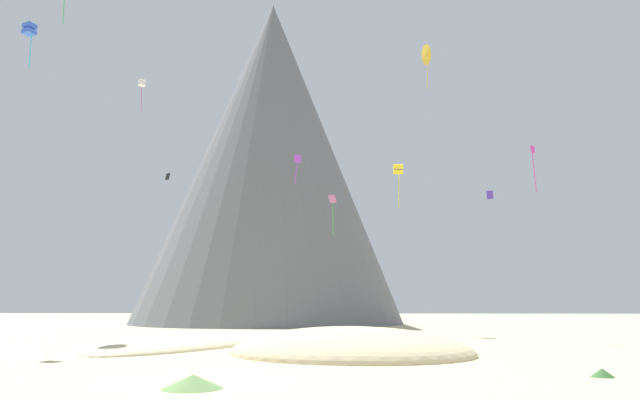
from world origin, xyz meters
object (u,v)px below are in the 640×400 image
bush_far_right (602,373)px  kite_violet_mid (297,163)px  bush_ridge_crest (366,349)px  bush_near_left (193,381)px  kite_indigo_mid (490,195)px  kite_blue_high (29,30)px  kite_pink_mid (332,205)px  kite_black_mid (168,177)px  rock_massif (270,164)px  kite_gold_high (426,55)px  kite_yellow_mid (398,170)px  kite_magenta_mid (533,159)px  kite_white_high (142,83)px

bush_far_right → kite_violet_mid: kite_violet_mid is taller
bush_ridge_crest → bush_near_left: bearing=-113.1°
kite_indigo_mid → kite_blue_high: kite_blue_high is taller
bush_far_right → kite_pink_mid: size_ratio=0.23×
kite_indigo_mid → kite_black_mid: 44.30m
rock_massif → kite_gold_high: rock_massif is taller
bush_far_right → kite_pink_mid: (-14.25, 38.41, 15.03)m
kite_violet_mid → kite_yellow_mid: size_ratio=0.58×
kite_violet_mid → kite_indigo_mid: (22.49, 9.29, -1.96)m
kite_yellow_mid → kite_gold_high: (3.20, -5.26, 12.74)m
bush_ridge_crest → kite_indigo_mid: 35.08m
kite_violet_mid → kite_magenta_mid: 26.50m
kite_black_mid → kite_blue_high: bearing=152.7°
rock_massif → kite_white_high: size_ratio=11.83×
kite_pink_mid → kite_black_mid: bearing=179.3°
kite_violet_mid → kite_blue_high: (-23.43, -12.53, 9.72)m
rock_massif → kite_black_mid: bearing=-110.3°
bush_near_left → rock_massif: bearing=96.7°
kite_pink_mid → kite_magenta_mid: 23.53m
rock_massif → bush_near_left: bearing=-83.3°
kite_violet_mid → kite_magenta_mid: bearing=-155.4°
kite_pink_mid → kite_white_high: size_ratio=0.90×
kite_indigo_mid → kite_white_high: 55.45m
kite_blue_high → kite_black_mid: 31.89m
kite_yellow_mid → kite_blue_high: size_ratio=1.31×
bush_near_left → kite_white_high: 73.73m
kite_white_high → kite_black_mid: kite_white_high is taller
kite_white_high → kite_gold_high: bearing=-147.1°
kite_blue_high → kite_violet_mid: bearing=137.3°
rock_massif → kite_violet_mid: (10.18, -46.55, -11.86)m
kite_white_high → kite_blue_high: kite_white_high is taller
rock_massif → kite_violet_mid: rock_massif is taller
kite_white_high → kite_indigo_mid: bearing=-139.4°
bush_near_left → kite_blue_high: size_ratio=0.59×
kite_indigo_mid → bush_near_left: bearing=-60.4°
kite_black_mid → bush_near_left: bearing=178.5°
rock_massif → kite_pink_mid: (13.65, -38.25, -15.02)m
bush_near_left → kite_gold_high: 53.83m
kite_pink_mid → kite_white_high: 40.44m
bush_far_right → kite_blue_high: kite_blue_high is taller
kite_magenta_mid → kite_gold_high: (-11.37, 1.17, 13.32)m
kite_pink_mid → kite_white_high: (-30.43, 14.61, 22.28)m
rock_massif → kite_indigo_mid: bearing=-48.8°
kite_pink_mid → kite_indigo_mid: size_ratio=4.62×
bush_far_right → kite_black_mid: 65.42m
rock_massif → kite_gold_high: size_ratio=11.32×
kite_white_high → kite_gold_high: 45.69m
bush_near_left → kite_white_high: bearing=114.5°
kite_gold_high → rock_massif: bearing=-167.3°
bush_near_left → kite_magenta_mid: bearing=55.5°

